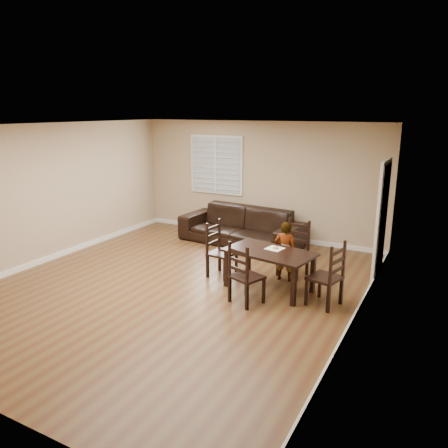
{
  "coord_description": "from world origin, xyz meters",
  "views": [
    {
      "loc": [
        4.03,
        -5.74,
        2.95
      ],
      "look_at": [
        0.54,
        0.78,
        1.0
      ],
      "focal_mm": 35.0,
      "sensor_mm": 36.0,
      "label": 1
    }
  ],
  "objects": [
    {
      "name": "ground",
      "position": [
        0.0,
        0.0,
        0.0
      ],
      "size": [
        7.0,
        7.0,
        0.0
      ],
      "primitive_type": "plane",
      "color": "brown",
      "rests_on": "ground"
    },
    {
      "name": "donut",
      "position": [
        1.51,
        0.82,
        0.7
      ],
      "size": [
        0.1,
        0.1,
        0.04
      ],
      "color": "#B58440",
      "rests_on": "napkin"
    },
    {
      "name": "child",
      "position": [
        1.55,
        1.18,
        0.54
      ],
      "size": [
        0.41,
        0.29,
        1.07
      ],
      "primitive_type": "imported",
      "rotation": [
        0.0,
        0.0,
        3.22
      ],
      "color": "gray",
      "rests_on": "ground"
    },
    {
      "name": "chair_near",
      "position": [
        1.62,
        1.59,
        0.46
      ],
      "size": [
        0.53,
        0.51,
        1.02
      ],
      "rotation": [
        0.0,
        0.0,
        -0.19
      ],
      "color": "black",
      "rests_on": "ground"
    },
    {
      "name": "chair_left",
      "position": [
        0.36,
        0.84,
        0.46
      ],
      "size": [
        0.46,
        0.49,
        1.01
      ],
      "rotation": [
        0.0,
        0.0,
        1.48
      ],
      "color": "black",
      "rests_on": "ground"
    },
    {
      "name": "dining_table",
      "position": [
        1.46,
        0.67,
        0.59
      ],
      "size": [
        1.56,
        1.04,
        0.68
      ],
      "rotation": [
        0.0,
        0.0,
        -0.16
      ],
      "color": "black",
      "rests_on": "ground"
    },
    {
      "name": "room",
      "position": [
        0.04,
        0.18,
        1.81
      ],
      "size": [
        6.04,
        7.04,
        2.72
      ],
      "color": "tan",
      "rests_on": "ground"
    },
    {
      "name": "chair_right",
      "position": [
        2.57,
        0.48,
        0.47
      ],
      "size": [
        0.53,
        0.56,
        1.03
      ],
      "rotation": [
        0.0,
        0.0,
        -1.81
      ],
      "color": "black",
      "rests_on": "ground"
    },
    {
      "name": "chair_far",
      "position": [
        1.31,
        -0.1,
        0.45
      ],
      "size": [
        0.57,
        0.55,
        1.0
      ],
      "rotation": [
        0.0,
        0.0,
        2.78
      ],
      "color": "black",
      "rests_on": "ground"
    },
    {
      "name": "napkin",
      "position": [
        1.49,
        0.83,
        0.68
      ],
      "size": [
        0.31,
        0.31,
        0.0
      ],
      "primitive_type": "cube",
      "rotation": [
        0.0,
        0.0,
        -0.2
      ],
      "color": "white",
      "rests_on": "dining_table"
    },
    {
      "name": "sofa",
      "position": [
        -0.1,
        2.79,
        0.4
      ],
      "size": [
        2.84,
        1.29,
        0.81
      ],
      "primitive_type": "imported",
      "rotation": [
        0.0,
        0.0,
        -0.08
      ],
      "color": "black",
      "rests_on": "ground"
    }
  ]
}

